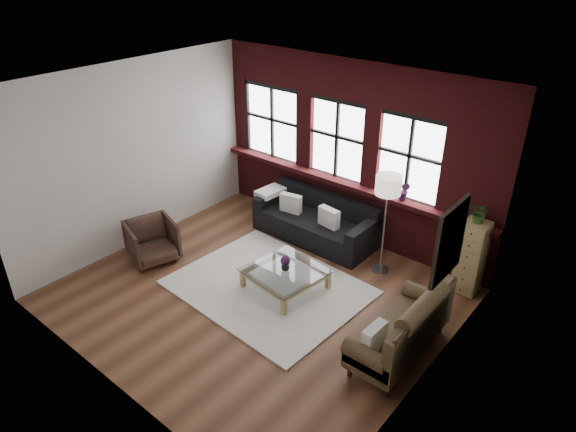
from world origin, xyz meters
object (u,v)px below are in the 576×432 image
Objects in this scene: armchair at (152,241)px; vase at (285,266)px; dark_sofa at (315,218)px; coffee_table at (285,279)px; floor_lamp at (385,221)px; vintage_settee at (400,325)px; drawer_chest at (471,257)px.

armchair is 5.57× the size of vase.
coffee_table is at bearing -69.14° from dark_sofa.
armchair reaches higher than vase.
floor_lamp is at bearing 57.65° from coffee_table.
vintage_settee is 2.08m from coffee_table.
vintage_settee is at bearing -52.75° from floor_lamp.
coffee_table is at bearing -122.35° from floor_lamp.
dark_sofa is 2.11× the size of coffee_table.
armchair is 5.16m from drawer_chest.
coffee_table is (2.28, 0.78, -0.18)m from armchair.
vintage_settee is 1.63× the size of coffee_table.
dark_sofa is 1.88× the size of drawer_chest.
vase is at bearing 175.96° from vintage_settee.
floor_lamp is (3.17, 2.18, 0.58)m from armchair.
vintage_settee is at bearing -63.78° from armchair.
floor_lamp reaches higher than armchair.
drawer_chest reaches higher than armchair.
drawer_chest is (4.47, 2.57, 0.24)m from armchair.
dark_sofa is at bearing 147.52° from vintage_settee.
drawer_chest reaches higher than coffee_table.
drawer_chest reaches higher than vintage_settee.
drawer_chest reaches higher than dark_sofa.
vintage_settee is at bearing -4.04° from vase.
dark_sofa is at bearing 174.52° from floor_lamp.
vase is 0.12× the size of drawer_chest.
armchair is 2.41m from vase.
vintage_settee is 1.45× the size of drawer_chest.
armchair is (-4.34, -0.64, -0.11)m from vintage_settee.
vintage_settee is 0.93× the size of floor_lamp.
armchair is at bearing -126.21° from dark_sofa.
drawer_chest is 0.64× the size of floor_lamp.
drawer_chest reaches higher than vase.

